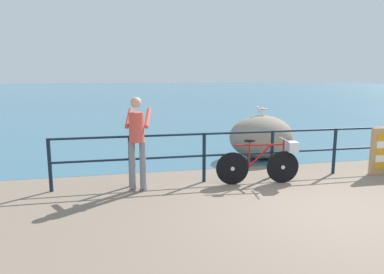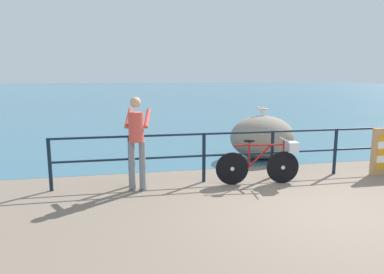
{
  "view_description": "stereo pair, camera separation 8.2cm",
  "coord_description": "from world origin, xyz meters",
  "px_view_note": "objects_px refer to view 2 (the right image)",
  "views": [
    {
      "loc": [
        -3.17,
        -4.98,
        2.18
      ],
      "look_at": [
        -1.66,
        2.21,
        0.87
      ],
      "focal_mm": 32.87,
      "sensor_mm": 36.0,
      "label": 1
    },
    {
      "loc": [
        -3.09,
        -4.99,
        2.18
      ],
      "look_at": [
        -1.66,
        2.21,
        0.87
      ],
      "focal_mm": 32.87,
      "sensor_mm": 36.0,
      "label": 2
    }
  ],
  "objects_px": {
    "seagull": "(263,110)",
    "breakwater_boulder_main": "(262,137)",
    "person_at_railing": "(137,139)",
    "bicycle": "(265,161)"
  },
  "relations": [
    {
      "from": "person_at_railing",
      "to": "seagull",
      "type": "height_order",
      "value": "person_at_railing"
    },
    {
      "from": "seagull",
      "to": "bicycle",
      "type": "bearing_deg",
      "value": 89.55
    },
    {
      "from": "person_at_railing",
      "to": "seagull",
      "type": "bearing_deg",
      "value": -46.44
    },
    {
      "from": "bicycle",
      "to": "seagull",
      "type": "relative_size",
      "value": 5.0
    },
    {
      "from": "breakwater_boulder_main",
      "to": "bicycle",
      "type": "bearing_deg",
      "value": -110.82
    },
    {
      "from": "person_at_railing",
      "to": "bicycle",
      "type": "bearing_deg",
      "value": -80.2
    },
    {
      "from": "bicycle",
      "to": "seagull",
      "type": "distance_m",
      "value": 2.45
    },
    {
      "from": "seagull",
      "to": "breakwater_boulder_main",
      "type": "bearing_deg",
      "value": 92.22
    },
    {
      "from": "bicycle",
      "to": "person_at_railing",
      "type": "relative_size",
      "value": 0.95
    },
    {
      "from": "bicycle",
      "to": "person_at_railing",
      "type": "distance_m",
      "value": 2.59
    }
  ]
}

